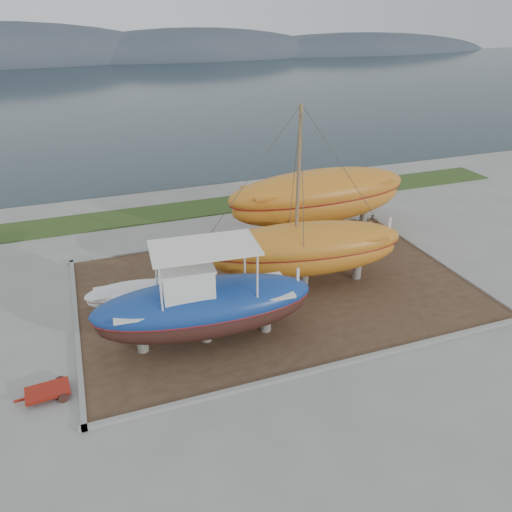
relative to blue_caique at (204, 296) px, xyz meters
name	(u,v)px	position (x,y,z in m)	size (l,w,h in m)	color
ground	(313,335)	(4.22, -1.12, -2.14)	(140.00, 140.00, 0.00)	gray
dirt_patch	(276,288)	(4.22, 2.88, -2.11)	(18.00, 12.00, 0.06)	#422D1E
curb_frame	(276,287)	(4.22, 2.88, -2.07)	(18.60, 12.60, 0.15)	gray
grass_strip	(212,207)	(4.22, 14.38, -2.10)	(44.00, 3.00, 0.08)	#284219
sea	(119,91)	(4.22, 68.88, -2.14)	(260.00, 100.00, 0.04)	#17282F
mountain_ridge	(94,59)	(4.22, 123.88, -2.14)	(200.00, 36.00, 20.00)	#333D49
blue_caique	(204,296)	(0.00, 0.00, 0.00)	(8.65, 2.70, 4.16)	navy
white_dinghy	(131,296)	(-2.47, 3.44, -1.49)	(3.93, 1.47, 1.18)	white
orange_sailboat	(308,201)	(5.64, 2.84, 2.16)	(9.37, 2.76, 8.48)	#C2721D
orange_bare_hull	(318,203)	(8.99, 8.19, -0.26)	(11.10, 3.33, 3.64)	#C2721D
red_trailer	(48,393)	(-5.97, -1.22, -1.99)	(2.17, 1.09, 0.31)	maroon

